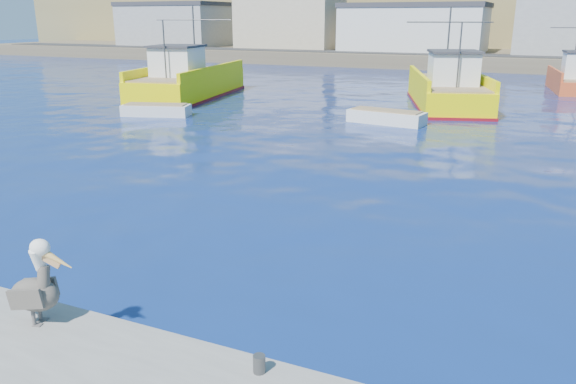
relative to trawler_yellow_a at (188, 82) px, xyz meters
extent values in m
plane|color=#071053|center=(18.32, -26.23, -1.15)|extent=(260.00, 260.00, 0.00)
cylinder|color=#4C4C4C|center=(21.32, -29.63, -0.50)|extent=(0.20, 0.20, 0.30)
cube|color=brown|center=(18.32, 45.77, -0.35)|extent=(160.00, 30.00, 1.60)
cube|color=brown|center=(18.32, 71.77, 4.85)|extent=(180.00, 40.00, 14.00)
cube|color=#2D2D2D|center=(18.32, 34.77, 0.50)|extent=(150.00, 5.00, 0.10)
cube|color=gray|center=(-29.68, 40.77, 3.45)|extent=(16.00, 10.00, 6.00)
cube|color=#333338|center=(-29.68, 40.77, 6.75)|extent=(16.32, 10.20, 0.60)
cube|color=tan|center=(-9.68, 40.77, 3.95)|extent=(14.00, 9.00, 7.00)
cube|color=silver|center=(8.32, 40.77, 3.20)|extent=(18.00, 11.00, 5.50)
cube|color=#333338|center=(8.32, 40.77, 6.25)|extent=(18.36, 11.22, 0.60)
cube|color=#FFF100|center=(-0.05, 0.29, -0.30)|extent=(6.69, 13.70, 1.71)
cube|color=#FFF100|center=(1.97, 0.67, 0.90)|extent=(2.60, 12.69, 0.70)
cube|color=#FFF100|center=(-2.08, -0.08, 0.90)|extent=(2.60, 12.69, 0.70)
cube|color=maroon|center=(-0.05, 0.29, -1.10)|extent=(6.82, 13.97, 0.25)
cube|color=#8C7251|center=(-0.05, 0.29, 0.60)|extent=(6.25, 13.12, 0.10)
cube|color=white|center=(0.30, -1.64, 1.65)|extent=(3.61, 3.78, 2.00)
cube|color=#333338|center=(0.30, -1.64, 2.75)|extent=(3.89, 4.21, 0.15)
cylinder|color=#4C4C4C|center=(-0.29, 1.58, 3.05)|extent=(0.14, 0.14, 5.00)
cylinder|color=#4C4C4C|center=(0.66, -3.58, 2.55)|extent=(0.12, 0.12, 4.00)
cylinder|color=#4C4C4C|center=(-0.29, 1.58, 4.55)|extent=(6.04, 1.19, 0.08)
cube|color=#FFF100|center=(18.78, 3.80, -0.37)|extent=(7.61, 12.78, 1.57)
cube|color=#FFF100|center=(20.65, 4.39, 0.77)|extent=(3.80, 11.36, 0.70)
cube|color=#FFF100|center=(16.91, 3.21, 0.77)|extent=(3.80, 11.36, 0.70)
cube|color=maroon|center=(18.78, 3.80, -1.10)|extent=(7.77, 13.03, 0.25)
cube|color=#8C7251|center=(18.78, 3.80, 0.47)|extent=(7.15, 12.21, 0.10)
cube|color=white|center=(19.32, 2.07, 1.52)|extent=(3.69, 3.76, 2.00)
cube|color=#333338|center=(19.32, 2.07, 2.62)|extent=(4.00, 4.17, 0.15)
cylinder|color=#4C4C4C|center=(18.41, 4.95, 2.92)|extent=(0.15, 0.15, 5.00)
cylinder|color=#4C4C4C|center=(19.87, 0.34, 2.42)|extent=(0.13, 0.13, 4.00)
cylinder|color=#4C4C4C|center=(18.41, 4.95, 4.42)|extent=(5.60, 1.83, 0.08)
cube|color=#DA4F23|center=(27.01, 16.45, -0.62)|extent=(4.15, 8.62, 1.08)
cube|color=#DA4F23|center=(25.56, 16.26, 0.27)|extent=(1.24, 8.07, 0.70)
cube|color=#8C7251|center=(27.01, 16.45, -0.03)|extent=(3.87, 8.26, 0.10)
cylinder|color=#4C4C4C|center=(26.90, 17.27, 2.42)|extent=(0.13, 0.13, 5.00)
cube|color=silver|center=(2.97, -7.96, -0.89)|extent=(4.40, 2.61, 0.83)
cube|color=#8C7251|center=(2.97, -7.96, -0.45)|extent=(3.91, 2.19, 0.08)
cube|color=silver|center=(16.76, -4.66, -0.88)|extent=(4.60, 2.18, 0.88)
cube|color=#8C7251|center=(16.76, -4.66, -0.40)|extent=(4.11, 1.79, 0.09)
cylinder|color=#595451|center=(16.93, -30.06, -0.50)|extent=(0.09, 0.09, 0.31)
cube|color=#595451|center=(16.99, -30.04, -0.65)|extent=(0.18, 0.16, 0.02)
cylinder|color=#595451|center=(16.88, -29.86, -0.50)|extent=(0.09, 0.09, 0.31)
cube|color=#595451|center=(16.94, -29.85, -0.65)|extent=(0.18, 0.16, 0.02)
ellipsoid|color=#38332D|center=(16.93, -29.95, -0.09)|extent=(1.02, 0.75, 0.62)
cube|color=#38332D|center=(16.97, -30.19, -0.06)|extent=(0.69, 0.25, 0.46)
cube|color=#38332D|center=(16.84, -29.73, -0.06)|extent=(0.69, 0.25, 0.46)
cube|color=#38332D|center=(16.55, -30.05, -0.16)|extent=(0.28, 0.23, 0.13)
cylinder|color=#38332D|center=(17.14, -29.90, 0.25)|extent=(0.29, 0.37, 0.49)
cylinder|color=white|center=(17.08, -29.91, 0.62)|extent=(0.27, 0.36, 0.47)
ellipsoid|color=white|center=(17.15, -29.90, 0.85)|extent=(0.43, 0.37, 0.31)
cone|color=gold|center=(17.43, -29.82, 0.65)|extent=(0.64, 0.31, 0.43)
cube|color=tan|center=(17.32, -29.85, 0.61)|extent=(0.38, 0.15, 0.27)
camera|label=1|loc=(24.87, -36.39, 4.70)|focal=35.00mm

